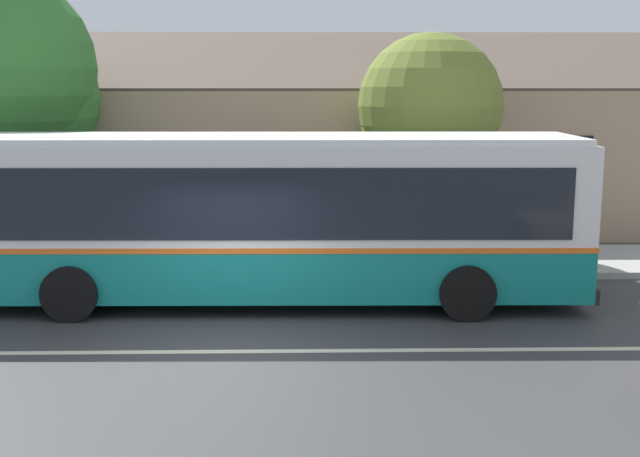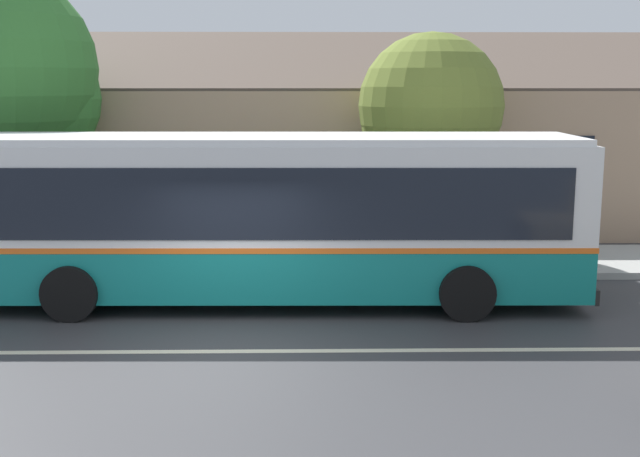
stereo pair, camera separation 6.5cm
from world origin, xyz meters
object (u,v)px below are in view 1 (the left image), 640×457
street_tree_secondary (4,78)px  bench_by_building (42,242)px  transit_bus (262,214)px  bench_down_street (259,247)px  bus_stop_sign (532,201)px  street_tree_primary (425,111)px

street_tree_secondary → bench_by_building: bearing=-51.7°
transit_bus → bench_down_street: (-0.20, 2.48, -1.15)m
bench_by_building → bus_stop_sign: bearing=-5.1°
bench_by_building → street_tree_primary: street_tree_primary is taller
bus_stop_sign → bench_by_building: bearing=174.9°
bench_by_building → street_tree_secondary: bearing=128.3°
transit_bus → bench_by_building: size_ratio=6.85×
street_tree_secondary → bus_stop_sign: (12.01, -2.37, -2.63)m
transit_bus → bus_stop_sign: size_ratio=5.04×
bus_stop_sign → transit_bus: bearing=-159.9°
transit_bus → bench_down_street: bearing=94.6°
bench_by_building → street_tree_secondary: 4.10m
street_tree_primary → street_tree_secondary: size_ratio=0.78×
street_tree_secondary → street_tree_primary: bearing=-1.7°
transit_bus → bench_by_building: 6.12m
bench_by_building → street_tree_secondary: size_ratio=0.26×
bench_down_street → bus_stop_sign: bearing=-3.7°
transit_bus → street_tree_secondary: 8.12m
transit_bus → bench_down_street: size_ratio=7.30×
bench_down_street → bus_stop_sign: (5.93, -0.39, 1.07)m
bench_down_street → bus_stop_sign: bus_stop_sign is taller
bus_stop_sign → street_tree_primary: bearing=134.6°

